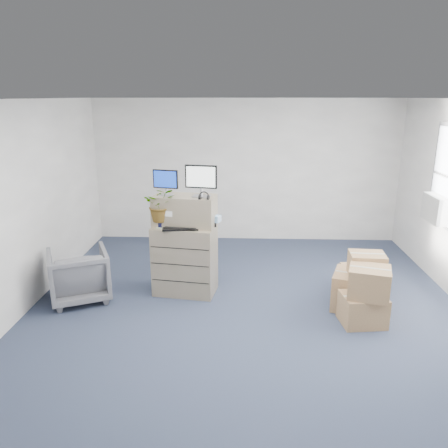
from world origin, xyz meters
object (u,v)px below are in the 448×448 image
Objects in this scene: office_chair at (79,273)px; potted_plant at (161,209)px; monitor_right at (201,179)px; water_bottle at (189,217)px; filing_cabinet_lower at (185,260)px; monitor_left at (165,181)px; keyboard at (180,228)px.

potted_plant is at bearing 168.19° from office_chair.
monitor_right is 0.59m from water_bottle.
monitor_left reaches higher than filing_cabinet_lower.
potted_plant reaches higher than filing_cabinet_lower.
office_chair is at bearing 179.72° from keyboard.
keyboard is at bearing 161.95° from office_chair.
monitor_right is (0.51, -0.08, 0.05)m from monitor_left.
monitor_right reaches higher than water_bottle.
office_chair is at bearing -167.37° from potted_plant.
monitor_left is (-0.26, 0.06, 1.16)m from filing_cabinet_lower.
monitor_left is 0.61m from water_bottle.
water_bottle is at bearing 8.36° from potted_plant.
water_bottle is 0.33× the size of office_chair.
filing_cabinet_lower is at bearing 70.18° from keyboard.
keyboard is 0.23m from water_bottle.
filing_cabinet_lower is 0.55m from keyboard.
monitor_right reaches higher than monitor_left.
potted_plant is at bearing -107.02° from monitor_left.
keyboard is 0.39m from potted_plant.
filing_cabinet_lower is 2.27× the size of monitor_right.
filing_cabinet_lower is 0.65m from water_bottle.
office_chair is at bearing -159.76° from filing_cabinet_lower.
keyboard is at bearing -28.55° from monitor_left.
monitor_right reaches higher than potted_plant.
keyboard is at bearing -146.77° from monitor_right.
filing_cabinet_lower is 3.80× the size of water_bottle.
office_chair is (-1.17, -0.26, -0.89)m from potted_plant.
filing_cabinet_lower is at bearing 0.91° from monitor_left.
filing_cabinet_lower is 1.93× the size of potted_plant.
keyboard is (-0.29, -0.12, -0.68)m from monitor_right.
monitor_right is at bearing 4.18° from filing_cabinet_lower.
keyboard reaches higher than office_chair.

